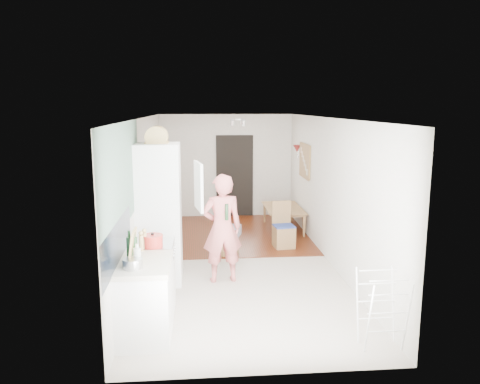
{
  "coord_description": "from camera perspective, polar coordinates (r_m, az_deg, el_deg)",
  "views": [
    {
      "loc": [
        -0.62,
        -7.8,
        2.71
      ],
      "look_at": [
        0.05,
        0.2,
        1.21
      ],
      "focal_mm": 35.0,
      "sensor_mm": 36.0,
      "label": 1
    }
  ],
  "objects": [
    {
      "name": "wall_sconce",
      "position": [
        10.62,
        6.96,
        5.28
      ],
      "size": [
        0.18,
        0.18,
        0.16
      ],
      "primitive_type": "cone",
      "color": "maroon",
      "rests_on": "room_shell"
    },
    {
      "name": "pepper_mill_back",
      "position": [
        6.07,
        -11.55,
        -5.83
      ],
      "size": [
        0.07,
        0.07,
        0.2
      ],
      "primitive_type": "cylinder",
      "rotation": [
        0.0,
        0.0,
        0.32
      ],
      "color": "tan",
      "rests_on": "worktop"
    },
    {
      "name": "bottle_a",
      "position": [
        5.55,
        -13.29,
        -6.9
      ],
      "size": [
        0.08,
        0.08,
        0.31
      ],
      "primitive_type": "cylinder",
      "rotation": [
        0.0,
        0.0,
        0.07
      ],
      "color": "#1C3E20",
      "rests_on": "worktop"
    },
    {
      "name": "drying_rack",
      "position": [
        5.65,
        16.88,
        -13.65
      ],
      "size": [
        0.45,
        0.41,
        0.87
      ],
      "primitive_type": null,
      "rotation": [
        0.0,
        0.0,
        0.0
      ],
      "color": "white",
      "rests_on": "floor"
    },
    {
      "name": "fridge_housing",
      "position": [
        7.24,
        -9.85,
        -2.66
      ],
      "size": [
        0.66,
        0.66,
        2.15
      ],
      "primitive_type": "cube",
      "color": "white",
      "rests_on": "room_shell"
    },
    {
      "name": "worktop",
      "position": [
        5.6,
        -11.64,
        -8.63
      ],
      "size": [
        0.62,
        0.92,
        0.06
      ],
      "primitive_type": "cube",
      "color": "beige",
      "rests_on": "room_shell"
    },
    {
      "name": "fridge_interior",
      "position": [
        7.13,
        -7.48,
        1.09
      ],
      "size": [
        0.02,
        0.52,
        0.66
      ],
      "primitive_type": "cube",
      "color": "white",
      "rests_on": "room_shell"
    },
    {
      "name": "pinboard",
      "position": [
        10.02,
        7.91,
        3.79
      ],
      "size": [
        0.03,
        0.9,
        0.7
      ],
      "primitive_type": "cube",
      "color": "tan",
      "rests_on": "room_shell"
    },
    {
      "name": "steel_pan",
      "position": [
        5.39,
        -12.94,
        -8.48
      ],
      "size": [
        0.28,
        0.28,
        0.11
      ],
      "primitive_type": "cylinder",
      "rotation": [
        0.0,
        0.0,
        -0.29
      ],
      "color": "silver",
      "rests_on": "worktop"
    },
    {
      "name": "chopping_boards",
      "position": [
        5.56,
        -12.98,
        -6.43
      ],
      "size": [
        0.09,
        0.28,
        0.38
      ],
      "primitive_type": null,
      "rotation": [
        0.0,
        0.0,
        -0.19
      ],
      "color": "tan",
      "rests_on": "worktop"
    },
    {
      "name": "bread_bin",
      "position": [
        7.14,
        -10.12,
        6.62
      ],
      "size": [
        0.37,
        0.35,
        0.18
      ],
      "primitive_type": null,
      "rotation": [
        0.0,
        0.0,
        -0.07
      ],
      "color": "tan",
      "rests_on": "fridge_housing"
    },
    {
      "name": "base_cabinet",
      "position": [
        5.77,
        -11.47,
        -12.96
      ],
      "size": [
        0.6,
        0.9,
        0.86
      ],
      "primitive_type": "cube",
      "color": "white",
      "rests_on": "room_shell"
    },
    {
      "name": "bottle_c",
      "position": [
        5.45,
        -12.41,
        -7.74
      ],
      "size": [
        0.1,
        0.1,
        0.2
      ],
      "primitive_type": "cylinder",
      "rotation": [
        0.0,
        0.0,
        -0.23
      ],
      "color": "beige",
      "rests_on": "worktop"
    },
    {
      "name": "dining_table",
      "position": [
        10.38,
        5.43,
        -3.44
      ],
      "size": [
        0.67,
        1.21,
        0.42
      ],
      "primitive_type": "imported",
      "rotation": [
        0.0,
        0.0,
        1.57
      ],
      "color": "#9A7246",
      "rests_on": "floor"
    },
    {
      "name": "floor",
      "position": [
        8.28,
        -0.26,
        -8.55
      ],
      "size": [
        3.2,
        7.0,
        0.01
      ],
      "primitive_type": "cube",
      "color": "#BFB1A4",
      "rests_on": "ground"
    },
    {
      "name": "doorway_recess",
      "position": [
        11.44,
        -0.66,
        1.94
      ],
      "size": [
        0.9,
        0.04,
        2.0
      ],
      "primitive_type": "cube",
      "color": "black",
      "rests_on": "room_shell"
    },
    {
      "name": "fridge_door",
      "position": [
        6.82,
        -5.08,
        0.72
      ],
      "size": [
        0.14,
        0.56,
        0.7
      ],
      "primitive_type": "cube",
      "rotation": [
        0.0,
        0.0,
        -1.4
      ],
      "color": "white",
      "rests_on": "room_shell"
    },
    {
      "name": "bottle_b",
      "position": [
        5.62,
        -12.7,
        -6.79
      ],
      "size": [
        0.08,
        0.08,
        0.28
      ],
      "primitive_type": "cylinder",
      "rotation": [
        0.0,
        0.0,
        0.26
      ],
      "color": "#1C3E20",
      "rests_on": "worktop"
    },
    {
      "name": "cooker_top",
      "position": [
        6.31,
        -10.86,
        -6.32
      ],
      "size": [
        0.6,
        0.6,
        0.04
      ],
      "primitive_type": "cube",
      "color": "silver",
      "rests_on": "room_shell"
    },
    {
      "name": "sage_wall_panel",
      "position": [
        5.95,
        -14.15,
        1.91
      ],
      "size": [
        0.02,
        3.0,
        1.3
      ],
      "primitive_type": "cube",
      "color": "slate",
      "rests_on": "room_shell"
    },
    {
      "name": "stool",
      "position": [
        8.59,
        -1.33,
        -6.55
      ],
      "size": [
        0.37,
        0.37,
        0.37
      ],
      "primitive_type": null,
      "rotation": [
        0.0,
        0.0,
        -0.36
      ],
      "color": "#9A7246",
      "rests_on": "floor"
    },
    {
      "name": "pepper_mill_front",
      "position": [
        5.98,
        -11.96,
        -6.11
      ],
      "size": [
        0.07,
        0.07,
        0.2
      ],
      "primitive_type": "cylinder",
      "rotation": [
        0.0,
        0.0,
        -0.25
      ],
      "color": "tan",
      "rests_on": "worktop"
    },
    {
      "name": "grey_drape",
      "position": [
        8.48,
        -1.46,
        -4.8
      ],
      "size": [
        0.51,
        0.51,
        0.19
      ],
      "primitive_type": "cube",
      "rotation": [
        0.0,
        0.0,
        -0.29
      ],
      "color": "gray",
      "rests_on": "stool"
    },
    {
      "name": "held_bottle",
      "position": [
        7.02,
        -1.63,
        -2.46
      ],
      "size": [
        0.05,
        0.05,
        0.25
      ],
      "primitive_type": "cylinder",
      "color": "#1C3E20",
      "rests_on": "person"
    },
    {
      "name": "dining_chair",
      "position": [
        9.02,
        5.37,
        -4.06
      ],
      "size": [
        0.41,
        0.41,
        0.89
      ],
      "primitive_type": null,
      "rotation": [
        0.0,
        0.0,
        0.11
      ],
      "color": "#9A7246",
      "rests_on": "floor"
    },
    {
      "name": "pinboard_frame",
      "position": [
        10.02,
        7.83,
        3.79
      ],
      "size": [
        0.0,
        0.94,
        0.74
      ],
      "primitive_type": "cube",
      "color": "#9A7246",
      "rests_on": "room_shell"
    },
    {
      "name": "wood_floor_overlay",
      "position": [
        10.04,
        -1.11,
        -5.08
      ],
      "size": [
        3.2,
        3.3,
        0.01
      ],
      "primitive_type": "cube",
      "color": "#611D0E",
      "rests_on": "room_shell"
    },
    {
      "name": "room_shell",
      "position": [
        7.96,
        -0.27,
        -0.02
      ],
      "size": [
        3.2,
        7.0,
        2.5
      ],
      "primitive_type": null,
      "color": "silver",
      "rests_on": "ground"
    },
    {
      "name": "tile_splashback",
      "position": [
        5.56,
        -14.67,
        -6.08
      ],
      "size": [
        0.02,
        1.9,
        0.5
      ],
      "primitive_type": "cube",
      "color": "black",
      "rests_on": "room_shell"
    },
    {
      "name": "person",
      "position": [
        7.17,
        -2.21,
        -3.27
      ],
      "size": [
        0.79,
        0.57,
        2.0
      ],
      "primitive_type": "imported",
      "rotation": [
        0.0,
        0.0,
        3.28
      ],
      "color": "#D46A68",
      "rests_on": "floor"
    },
    {
      "name": "range_cooker",
      "position": [
        6.45,
        -10.71,
        -10.24
      ],
      "size": [
        0.6,
        0.6,
        0.88
      ],
      "primitive_type": "cube",
      "color": "white",
      "rests_on": "room_shell"
    },
    {
      "name": "red_casserole",
      "position": [
        6.12,
        -10.61,
        -5.88
      ],
      "size": [
        0.33,
        0.33,
        0.16
      ],
      "primitive_type": "cylinder",
      "rotation": [
        0.0,
        0.0,
        0.26
      ],
      "color": "red",
      "rests_on": "cooker_top"
    }
  ]
}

